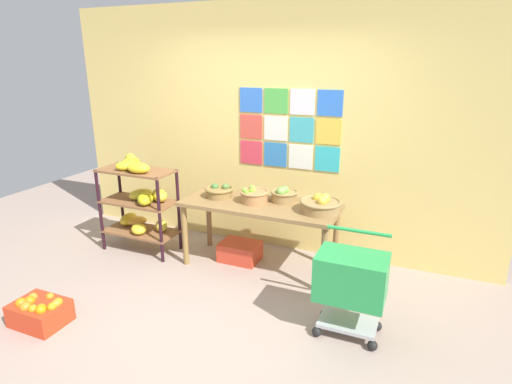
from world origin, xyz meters
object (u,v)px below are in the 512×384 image
Objects in this scene: fruit_basket_left at (254,196)px; orange_crate_foreground at (40,311)px; display_table at (260,211)px; fruit_basket_back_left at (220,191)px; fruit_basket_right at (321,205)px; produce_crate_under_table at (240,251)px; fruit_basket_back_right at (284,194)px; banana_shelf_unit at (140,199)px; shopping_cart at (351,280)px.

fruit_basket_left is 0.69× the size of orange_crate_foreground.
display_table is 0.51m from fruit_basket_back_left.
display_table is 0.66m from fruit_basket_right.
produce_crate_under_table is at bearing 176.76° from fruit_basket_right.
orange_crate_foreground is (-1.06, -1.72, 0.01)m from produce_crate_under_table.
fruit_basket_back_right is at bearing 50.25° from orange_crate_foreground.
banana_shelf_unit is 2.63m from shopping_cart.
display_table is 5.43× the size of fruit_basket_left.
fruit_basket_right reaches higher than shopping_cart.
fruit_basket_right is at bearing -0.09° from display_table.
produce_crate_under_table is (-0.46, -0.10, -0.70)m from fruit_basket_back_right.
banana_shelf_unit is 2.76× the size of fruit_basket_right.
banana_shelf_unit is 3.57× the size of fruit_basket_back_left.
fruit_basket_back_left is (0.95, 0.16, 0.16)m from banana_shelf_unit.
fruit_basket_back_left is 0.37× the size of shopping_cart.
fruit_basket_back_left is 0.73× the size of produce_crate_under_table.
fruit_basket_back_right is 0.92× the size of fruit_basket_back_left.
banana_shelf_unit is at bearing 94.52° from orange_crate_foreground.
shopping_cart reaches higher than display_table.
banana_shelf_unit reaches higher than fruit_basket_back_left.
fruit_basket_right is at bearing -1.69° from fruit_basket_back_left.
fruit_basket_back_right is at bearing 26.59° from fruit_basket_left.
fruit_basket_back_right reaches higher than shopping_cart.
fruit_basket_back_left is at bearing 177.45° from fruit_basket_left.
fruit_basket_back_left is 0.72m from produce_crate_under_table.
fruit_basket_right is at bearing 126.31° from shopping_cart.
shopping_cart is at bearing -31.75° from produce_crate_under_table.
fruit_basket_left is 1.46m from shopping_cart.
banana_shelf_unit is at bearing -171.61° from produce_crate_under_table.
orange_crate_foreground is at bearing -85.48° from banana_shelf_unit.
produce_crate_under_table is (1.18, 0.17, -0.52)m from banana_shelf_unit.
shopping_cart is (0.90, -0.95, -0.31)m from fruit_basket_back_right.
shopping_cart is at bearing 20.04° from orange_crate_foreground.
fruit_basket_right reaches higher than produce_crate_under_table.
fruit_basket_left reaches higher than orange_crate_foreground.
fruit_basket_back_left is at bearing 176.17° from display_table.
shopping_cart is (1.18, -0.81, -0.31)m from fruit_basket_left.
fruit_basket_right is at bearing 3.39° from banana_shelf_unit.
orange_crate_foreground is 0.53× the size of shopping_cart.
shopping_cart is (1.36, -0.84, 0.38)m from produce_crate_under_table.
fruit_basket_right is 0.94× the size of produce_crate_under_table.
fruit_basket_back_right is 0.67× the size of produce_crate_under_table.
produce_crate_under_table is at bearing -167.40° from fruit_basket_back_right.
fruit_basket_left is at bearing -10.97° from produce_crate_under_table.
fruit_basket_back_right is at bearing 9.98° from fruit_basket_back_left.
orange_crate_foreground is at bearing -126.32° from fruit_basket_left.
fruit_basket_back_right is 1.34m from shopping_cart.
fruit_basket_left is at bearing 5.78° from banana_shelf_unit.
banana_shelf_unit reaches higher than orange_crate_foreground.
banana_shelf_unit reaches higher than fruit_basket_back_right.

